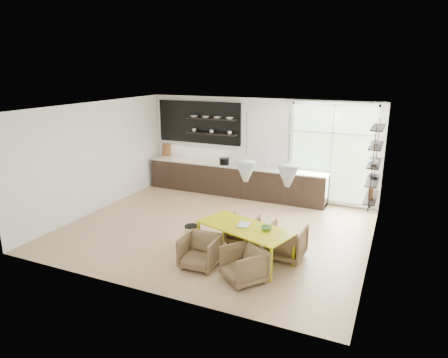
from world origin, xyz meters
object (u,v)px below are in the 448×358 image
(armchair_back_right, at_px, (286,242))
(armchair_front_left, at_px, (200,251))
(armchair_back_left, at_px, (243,229))
(wire_stool, at_px, (192,232))
(dining_table, at_px, (245,229))
(armchair_front_right, at_px, (244,265))

(armchair_back_right, height_order, armchair_front_left, armchair_back_right)
(armchair_back_left, relative_size, wire_stool, 1.57)
(dining_table, xyz_separation_m, wire_stool, (-1.33, 0.21, -0.38))
(armchair_front_left, distance_m, wire_stool, 1.09)
(dining_table, height_order, armchair_back_left, dining_table)
(armchair_back_right, distance_m, wire_stool, 2.09)
(armchair_front_left, distance_m, armchair_front_right, 0.99)
(armchair_back_left, relative_size, armchair_front_left, 0.94)
(armchair_back_right, bearing_deg, armchair_back_left, -16.40)
(dining_table, relative_size, armchair_front_right, 2.96)
(armchair_back_right, xyz_separation_m, wire_stool, (-2.08, -0.19, -0.07))
(armchair_back_right, relative_size, armchair_front_right, 1.07)
(armchair_back_left, relative_size, armchair_back_right, 0.87)
(dining_table, relative_size, armchair_front_left, 2.97)
(armchair_front_left, relative_size, wire_stool, 1.68)
(dining_table, bearing_deg, wire_stool, -171.36)
(armchair_front_left, xyz_separation_m, wire_stool, (-0.66, 0.87, -0.05))
(armchair_back_left, distance_m, armchair_front_left, 1.46)
(armchair_front_right, distance_m, wire_stool, 1.93)
(armchair_back_left, height_order, armchair_front_right, armchair_front_right)
(armchair_back_right, distance_m, armchair_front_right, 1.29)
(armchair_front_right, bearing_deg, armchair_front_left, -149.83)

